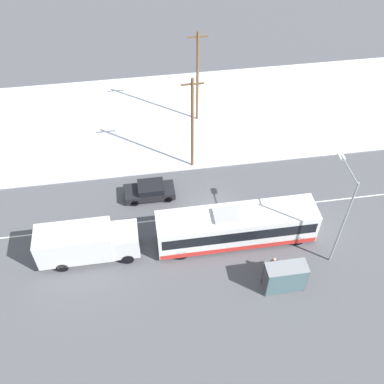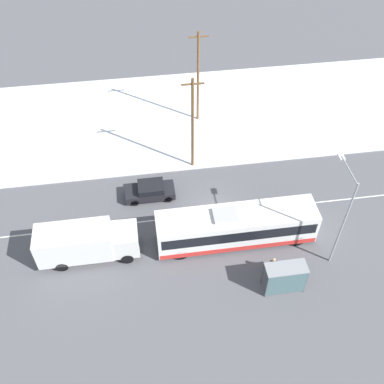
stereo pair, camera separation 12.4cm
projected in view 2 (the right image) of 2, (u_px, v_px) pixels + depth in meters
ground_plane at (214, 214)px, 36.17m from camera, size 120.00×120.00×0.00m
snow_lot at (191, 116)px, 45.10m from camera, size 80.00×15.50×0.12m
lane_marking_center at (214, 214)px, 36.17m from camera, size 60.00×0.12×0.00m
city_bus at (236, 227)px, 33.27m from camera, size 11.85×2.57×3.14m
box_truck at (85, 242)px, 32.17m from camera, size 7.23×2.30×2.94m
sedan_car at (150, 190)px, 36.95m from camera, size 4.05×1.80×1.38m
pedestrian_at_stop at (273, 264)px, 31.54m from camera, size 0.62×0.28×1.73m
bus_shelter at (286, 277)px, 30.09m from camera, size 2.82×1.20×2.40m
streetlamp at (343, 209)px, 29.75m from camera, size 0.36×3.02×8.07m
utility_pole_roadside at (193, 124)px, 36.72m from camera, size 1.80×0.24×8.95m
utility_pole_snowlot at (198, 77)px, 41.27m from camera, size 1.80×0.24×9.28m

